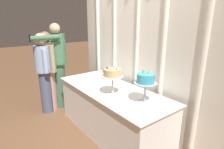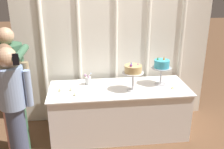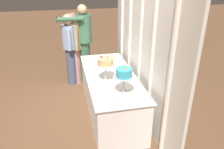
# 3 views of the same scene
# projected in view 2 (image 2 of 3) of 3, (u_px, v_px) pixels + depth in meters

# --- Properties ---
(ground_plane) EXTENTS (24.00, 24.00, 0.00)m
(ground_plane) POSITION_uv_depth(u_px,v_px,m) (119.00, 135.00, 3.93)
(ground_plane) COLOR brown
(draped_curtain) EXTENTS (3.08, 0.15, 2.79)m
(draped_curtain) POSITION_uv_depth(u_px,v_px,m) (114.00, 34.00, 4.00)
(draped_curtain) COLOR white
(draped_curtain) RESTS_ON ground_plane
(cake_table) EXTENTS (2.04, 0.81, 0.75)m
(cake_table) POSITION_uv_depth(u_px,v_px,m) (119.00, 110.00, 3.89)
(cake_table) COLOR white
(cake_table) RESTS_ON ground_plane
(cake_display_nearleft) EXTENTS (0.30, 0.30, 0.41)m
(cake_display_nearleft) POSITION_uv_depth(u_px,v_px,m) (133.00, 71.00, 3.57)
(cake_display_nearleft) COLOR silver
(cake_display_nearleft) RESTS_ON cake_table
(cake_display_nearright) EXTENTS (0.29, 0.29, 0.43)m
(cake_display_nearright) POSITION_uv_depth(u_px,v_px,m) (162.00, 65.00, 3.78)
(cake_display_nearright) COLOR #B2B2B7
(cake_display_nearright) RESTS_ON cake_table
(flower_vase) EXTENTS (0.11, 0.10, 0.19)m
(flower_vase) POSITION_uv_depth(u_px,v_px,m) (88.00, 80.00, 3.84)
(flower_vase) COLOR silver
(flower_vase) RESTS_ON cake_table
(tealight_far_left) EXTENTS (0.04, 0.04, 0.03)m
(tealight_far_left) POSITION_uv_depth(u_px,v_px,m) (60.00, 90.00, 3.64)
(tealight_far_left) COLOR beige
(tealight_far_left) RESTS_ON cake_table
(tealight_near_left) EXTENTS (0.04, 0.04, 0.04)m
(tealight_near_left) POSITION_uv_depth(u_px,v_px,m) (71.00, 90.00, 3.65)
(tealight_near_left) COLOR beige
(tealight_near_left) RESTS_ON cake_table
(tealight_near_right) EXTENTS (0.04, 0.04, 0.04)m
(tealight_near_right) POSITION_uv_depth(u_px,v_px,m) (75.00, 95.00, 3.49)
(tealight_near_right) COLOR beige
(tealight_near_right) RESTS_ON cake_table
(tealight_far_right) EXTENTS (0.05, 0.05, 0.03)m
(tealight_far_right) POSITION_uv_depth(u_px,v_px,m) (173.00, 88.00, 3.72)
(tealight_far_right) COLOR beige
(tealight_far_right) RESTS_ON cake_table
(guest_girl_blue_dress) EXTENTS (0.52, 0.71, 1.72)m
(guest_girl_blue_dress) POSITION_uv_depth(u_px,v_px,m) (13.00, 88.00, 3.26)
(guest_girl_blue_dress) COLOR #3D6B4C
(guest_girl_blue_dress) RESTS_ON ground_plane
(guest_man_pink_jacket) EXTENTS (0.49, 0.37, 1.57)m
(guest_man_pink_jacket) POSITION_uv_depth(u_px,v_px,m) (11.00, 101.00, 3.11)
(guest_man_pink_jacket) COLOR #D6938E
(guest_man_pink_jacket) RESTS_ON ground_plane
(guest_man_dark_suit) EXTENTS (0.47, 0.33, 1.55)m
(guest_man_dark_suit) POSITION_uv_depth(u_px,v_px,m) (14.00, 104.00, 3.02)
(guest_man_dark_suit) COLOR #4C5675
(guest_man_dark_suit) RESTS_ON ground_plane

